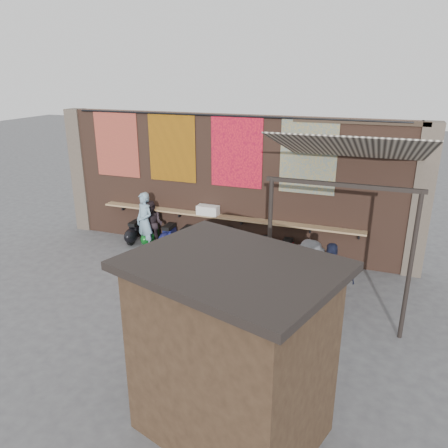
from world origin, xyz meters
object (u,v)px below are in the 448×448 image
object	(u,v)px
scooter_stool_3	(186,240)
scooter_stool_9	(309,257)
scooter_stool_1	(151,235)
shopper_grey	(308,277)
scooter_stool_8	(286,253)
shopper_tan	(249,261)
scooter_stool_4	(205,240)
shopper_navy	(330,280)
scooter_stool_7	(264,251)
scooter_stool_2	(168,237)
scooter_stool_0	(134,232)
scooter_stool_5	(224,243)
market_stall	(232,355)
shelf_box	(208,210)
diner_left	(145,221)
scooter_stool_6	(245,248)
diner_right	(152,224)

from	to	relation	value
scooter_stool_3	scooter_stool_9	world-z (taller)	scooter_stool_3
scooter_stool_1	shopper_grey	xyz separation A→B (m)	(5.25, -2.29, 0.52)
scooter_stool_8	shopper_tan	bearing A→B (deg)	-109.60
scooter_stool_1	scooter_stool_8	world-z (taller)	scooter_stool_8
scooter_stool_4	shopper_navy	distance (m)	4.54
scooter_stool_7	scooter_stool_9	bearing A→B (deg)	2.08
scooter_stool_2	scooter_stool_7	distance (m)	3.04
scooter_stool_3	scooter_stool_4	bearing A→B (deg)	4.87
scooter_stool_9	shopper_grey	size ratio (longest dim) A/B	0.42
scooter_stool_0	scooter_stool_2	size ratio (longest dim) A/B	0.96
scooter_stool_2	scooter_stool_3	size ratio (longest dim) A/B	0.98
scooter_stool_5	shopper_grey	xyz separation A→B (m)	(2.80, -2.24, 0.45)
shopper_tan	market_stall	distance (m)	4.61
market_stall	scooter_stool_9	bearing A→B (deg)	106.61
shelf_box	diner_left	world-z (taller)	diner_left
scooter_stool_2	scooter_stool_3	distance (m)	0.63
scooter_stool_5	scooter_stool_8	world-z (taller)	scooter_stool_5
scooter_stool_4	shelf_box	bearing A→B (deg)	91.74
scooter_stool_6	scooter_stool_8	size ratio (longest dim) A/B	0.98
diner_right	scooter_stool_2	bearing A→B (deg)	9.18
shopper_grey	shopper_tan	distance (m)	1.69
diner_left	shopper_tan	bearing A→B (deg)	4.66
scooter_stool_4	scooter_stool_7	bearing A→B (deg)	-1.52
scooter_stool_6	scooter_stool_5	bearing A→B (deg)	-178.10
diner_left	scooter_stool_1	bearing A→B (deg)	117.12
scooter_stool_1	market_stall	size ratio (longest dim) A/B	0.27
diner_left	shopper_navy	size ratio (longest dim) A/B	1.03
shelf_box	shopper_navy	size ratio (longest dim) A/B	0.37
scooter_stool_8	shopper_navy	world-z (taller)	shopper_navy
scooter_stool_1	scooter_stool_9	distance (m)	4.90
scooter_stool_4	shopper_grey	bearing A→B (deg)	-33.82
scooter_stool_0	diner_right	distance (m)	0.81
scooter_stool_4	scooter_stool_5	xyz separation A→B (m)	(0.62, -0.05, 0.01)
scooter_stool_8	scooter_stool_9	bearing A→B (deg)	3.63
scooter_stool_5	scooter_stool_8	size ratio (longest dim) A/B	1.12
scooter_stool_5	scooter_stool_4	bearing A→B (deg)	175.35
shopper_tan	shopper_navy	bearing A→B (deg)	-34.17
shopper_navy	scooter_stool_4	bearing A→B (deg)	-40.42
scooter_stool_9	diner_right	size ratio (longest dim) A/B	0.49
scooter_stool_4	scooter_stool_0	bearing A→B (deg)	-179.79
shopper_tan	market_stall	bearing A→B (deg)	-93.05
scooter_stool_2	scooter_stool_5	bearing A→B (deg)	-1.11
scooter_stool_1	scooter_stool_5	bearing A→B (deg)	-1.04
scooter_stool_0	shopper_tan	xyz separation A→B (m)	(4.27, -1.66, 0.39)
scooter_stool_8	shopper_grey	world-z (taller)	shopper_grey
diner_left	diner_right	size ratio (longest dim) A/B	1.21
scooter_stool_9	scooter_stool_7	bearing A→B (deg)	-177.92
scooter_stool_4	shopper_tan	bearing A→B (deg)	-41.93
diner_left	market_stall	size ratio (longest dim) A/B	0.67
shelf_box	diner_left	distance (m)	1.94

